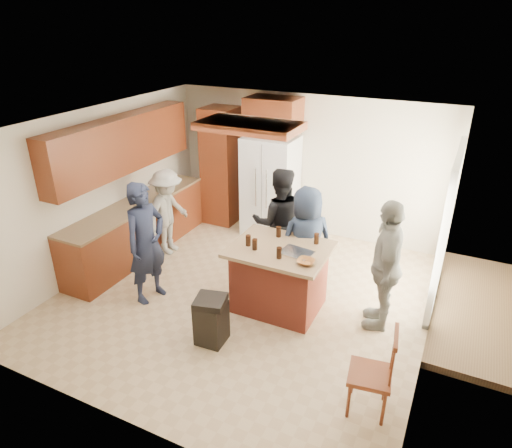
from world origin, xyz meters
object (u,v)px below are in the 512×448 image
at_px(person_front_left, 146,243).
at_px(person_behind_right, 306,241).
at_px(person_behind_left, 279,222).
at_px(refrigerator, 270,186).
at_px(spindle_chair, 372,375).
at_px(person_side_right, 386,265).
at_px(trash_bin, 211,320).
at_px(kitchen_island, 279,277).
at_px(person_counter, 168,212).

xyz_separation_m(person_front_left, person_behind_right, (1.91, 1.14, -0.07)).
distance_m(person_behind_left, person_behind_right, 0.63).
bearing_deg(refrigerator, person_front_left, -103.50).
xyz_separation_m(person_behind_left, spindle_chair, (1.93, -2.14, -0.40)).
bearing_deg(refrigerator, person_side_right, -38.01).
xyz_separation_m(refrigerator, trash_bin, (0.63, -3.17, -0.58)).
height_order(person_behind_right, kitchen_island, person_behind_right).
bearing_deg(person_counter, person_behind_right, -92.45).
relative_size(person_front_left, person_side_right, 1.00).
xyz_separation_m(refrigerator, kitchen_island, (1.10, -2.13, -0.43)).
bearing_deg(person_counter, refrigerator, -39.70).
xyz_separation_m(person_front_left, refrigerator, (0.65, 2.71, 0.03)).
xyz_separation_m(person_behind_left, person_side_right, (1.72, -0.64, 0.02)).
bearing_deg(kitchen_island, person_front_left, -161.83).
distance_m(person_front_left, person_behind_left, 1.99).
bearing_deg(person_behind_right, person_side_right, 122.37).
xyz_separation_m(person_side_right, refrigerator, (-2.43, 1.90, 0.02)).
relative_size(person_behind_right, spindle_chair, 1.61).
distance_m(person_behind_left, spindle_chair, 2.91).
bearing_deg(person_behind_right, person_front_left, -10.96).
xyz_separation_m(person_counter, refrigerator, (1.22, 1.44, 0.17)).
distance_m(person_behind_right, trash_bin, 1.79).
bearing_deg(refrigerator, trash_bin, -78.69).
relative_size(person_side_right, kitchen_island, 1.37).
bearing_deg(person_behind_left, refrigerator, -87.21).
distance_m(refrigerator, trash_bin, 3.28).
xyz_separation_m(person_side_right, spindle_chair, (0.21, -1.50, -0.42)).
distance_m(person_front_left, person_counter, 1.39).
bearing_deg(person_behind_right, person_counter, -44.63).
relative_size(person_side_right, person_counter, 1.20).
bearing_deg(kitchen_island, refrigerator, 117.20).
height_order(person_front_left, refrigerator, refrigerator).
xyz_separation_m(person_behind_left, person_behind_right, (0.55, -0.31, -0.05)).
distance_m(person_behind_right, kitchen_island, 0.67).
relative_size(person_counter, spindle_chair, 1.47).
bearing_deg(person_counter, kitchen_island, -106.21).
bearing_deg(trash_bin, kitchen_island, 65.97).
height_order(person_counter, kitchen_island, person_counter).
bearing_deg(spindle_chair, refrigerator, 127.89).
xyz_separation_m(person_side_right, trash_bin, (-1.80, -1.27, -0.56)).
bearing_deg(person_front_left, refrigerator, -2.59).
bearing_deg(trash_bin, person_behind_left, 87.64).
xyz_separation_m(person_behind_left, refrigerator, (-0.71, 1.26, 0.05)).
xyz_separation_m(person_front_left, person_counter, (-0.57, 1.26, -0.14)).
xyz_separation_m(person_front_left, kitchen_island, (1.75, 0.57, -0.40)).
bearing_deg(refrigerator, person_counter, -130.08).
height_order(person_behind_left, person_side_right, person_side_right).
distance_m(person_front_left, trash_bin, 1.47).
relative_size(person_front_left, person_behind_right, 1.09).
bearing_deg(person_counter, person_behind_left, -84.08).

